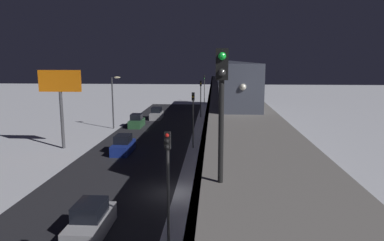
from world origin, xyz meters
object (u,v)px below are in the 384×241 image
Objects in this scene: sedan_silver_2 at (91,222)px; traffic_light_mid at (193,112)px; subway_train at (228,73)px; rail_signal at (222,93)px; sedan_blue at (123,145)px; sedan_green at (137,122)px; traffic_light_near at (168,173)px; traffic_light_far at (201,94)px; sedan_silver at (157,114)px; commercial_billboard at (60,89)px; traffic_light_distant at (204,85)px.

sedan_silver_2 is 21.73m from traffic_light_mid.
rail_signal is at bearing 87.67° from subway_train.
traffic_light_mid reaches higher than sedan_blue.
traffic_light_near reaches higher than sedan_green.
sedan_green is at bearing 45.80° from traffic_light_far.
rail_signal is at bearing 101.50° from sedan_silver.
commercial_billboard reaches higher than sedan_silver_2.
rail_signal is at bearing 92.02° from traffic_light_distant.
subway_train is 12.05× the size of sedan_silver_2.
traffic_light_far is (0.00, -22.08, 0.00)m from traffic_light_mid.
sedan_blue is 0.97× the size of sedan_silver_2.
sedan_silver is at bearing -69.54° from traffic_light_mid.
sedan_blue and sedan_green have the same top height.
subway_train is at bearing 176.41° from sedan_green.
traffic_light_mid is at bearing -90.00° from traffic_light_near.
rail_signal reaches higher than sedan_blue.
traffic_light_near is at bearing 90.00° from traffic_light_far.
rail_signal reaches higher than commercial_billboard.
sedan_silver is (10.10, -49.63, -8.31)m from rail_signal.
rail_signal reaches higher than traffic_light_distant.
sedan_green is 13.77m from traffic_light_far.
traffic_light_distant is at bearing 85.87° from sedan_silver_2.
sedan_silver is at bearing 14.79° from traffic_light_far.
sedan_silver is 0.69× the size of traffic_light_distant.
rail_signal is 0.62× the size of traffic_light_near.
subway_train reaches higher than traffic_light_near.
sedan_blue is (11.78, 14.21, -7.37)m from subway_train.
sedan_green is at bearing 76.65° from sedan_silver.
sedan_silver_2 and sedan_green have the same top height.
sedan_blue is at bearing 80.88° from traffic_light_distant.
subway_train is at bearing -110.13° from traffic_light_mid.
sedan_green is 0.64× the size of traffic_light_far.
commercial_billboard is at bearing 33.71° from subway_train.
traffic_light_mid is 22.08m from traffic_light_far.
subway_train is 13.87× the size of rail_signal.
sedan_silver_2 is at bearing 116.99° from commercial_billboard.
subway_train is 34.61m from sedan_silver_2.
traffic_light_near is (2.60, -7.45, -4.91)m from rail_signal.
traffic_light_far is at bearing 83.77° from sedan_silver_2.
sedan_green is 0.64× the size of traffic_light_distant.
sedan_silver is at bearing -79.92° from traffic_light_near.
subway_train is 8.67× the size of traffic_light_far.
traffic_light_distant is (-9.30, -31.65, 3.40)m from sedan_green.
rail_signal is 51.91m from traffic_light_far.
sedan_blue is 21.20m from traffic_light_near.
commercial_billboard is at bearing 67.90° from sedan_green.
sedan_green is (13.58, -0.85, -7.37)m from subway_train.
subway_train is at bearing -129.65° from sedan_blue.
rail_signal is 0.90× the size of sedan_silver.
sedan_green is 0.64× the size of traffic_light_mid.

